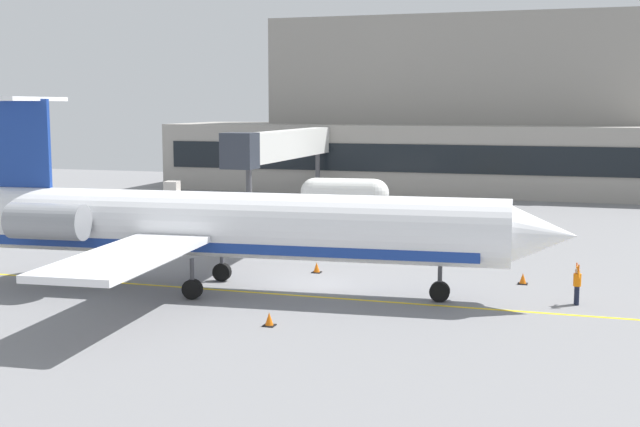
{
  "coord_description": "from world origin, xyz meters",
  "views": [
    {
      "loc": [
        11.85,
        -37.17,
        8.65
      ],
      "look_at": [
        -1.02,
        4.12,
        3.0
      ],
      "focal_mm": 46.84,
      "sensor_mm": 36.0,
      "label": 1
    }
  ],
  "objects_px": {
    "regional_jet": "(220,225)",
    "marshaller": "(577,284)",
    "fuel_tank": "(344,193)",
    "baggage_tug": "(178,193)",
    "pushback_tractor": "(416,225)"
  },
  "relations": [
    {
      "from": "regional_jet",
      "to": "marshaller",
      "type": "bearing_deg",
      "value": 7.14
    },
    {
      "from": "fuel_tank",
      "to": "baggage_tug",
      "type": "bearing_deg",
      "value": 174.9
    },
    {
      "from": "marshaller",
      "to": "pushback_tractor",
      "type": "bearing_deg",
      "value": 123.19
    },
    {
      "from": "regional_jet",
      "to": "fuel_tank",
      "type": "xyz_separation_m",
      "value": [
        -2.36,
        29.86,
        -1.59
      ]
    },
    {
      "from": "pushback_tractor",
      "to": "baggage_tug",
      "type": "bearing_deg",
      "value": 149.86
    },
    {
      "from": "baggage_tug",
      "to": "pushback_tractor",
      "type": "bearing_deg",
      "value": -30.14
    },
    {
      "from": "fuel_tank",
      "to": "marshaller",
      "type": "height_order",
      "value": "fuel_tank"
    },
    {
      "from": "pushback_tractor",
      "to": "fuel_tank",
      "type": "xyz_separation_m",
      "value": [
        -8.29,
        12.54,
        0.54
      ]
    },
    {
      "from": "baggage_tug",
      "to": "pushback_tractor",
      "type": "distance_m",
      "value": 27.78
    },
    {
      "from": "regional_jet",
      "to": "pushback_tractor",
      "type": "bearing_deg",
      "value": 71.11
    },
    {
      "from": "regional_jet",
      "to": "pushback_tractor",
      "type": "xyz_separation_m",
      "value": [
        5.93,
        17.32,
        -2.13
      ]
    },
    {
      "from": "regional_jet",
      "to": "marshaller",
      "type": "distance_m",
      "value": 16.22
    },
    {
      "from": "regional_jet",
      "to": "marshaller",
      "type": "xyz_separation_m",
      "value": [
        15.95,
        2.0,
        -2.19
      ]
    },
    {
      "from": "fuel_tank",
      "to": "regional_jet",
      "type": "bearing_deg",
      "value": -85.48
    },
    {
      "from": "marshaller",
      "to": "regional_jet",
      "type": "bearing_deg",
      "value": -172.86
    }
  ]
}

